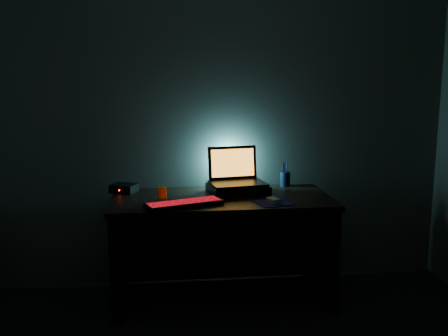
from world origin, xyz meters
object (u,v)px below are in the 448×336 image
laptop (236,175)px  keyboard (184,204)px  juice_glass (162,195)px  mouse (273,200)px  router (124,188)px  pen_cup (285,179)px

laptop → keyboard: laptop is taller
juice_glass → laptop: bearing=28.5°
laptop → juice_glass: (-0.52, -0.28, -0.07)m
laptop → mouse: size_ratio=4.50×
laptop → mouse: bearing=-70.4°
laptop → keyboard: 0.54m
laptop → router: (-0.80, 0.07, -0.09)m
juice_glass → router: size_ratio=0.51×
mouse → pen_cup: 0.54m
juice_glass → router: 0.45m
mouse → juice_glass: bearing=157.1°
keyboard → juice_glass: 0.17m
pen_cup → juice_glass: bearing=-155.1°
keyboard → laptop: bearing=24.3°
laptop → juice_glass: laptop is taller
pen_cup → mouse: bearing=-111.6°
keyboard → mouse: mouse is taller
keyboard → pen_cup: bearing=13.6°
laptop → mouse: (0.20, -0.36, -0.10)m
laptop → pen_cup: 0.43m
mouse → router: (-0.99, 0.43, 0.01)m
keyboard → pen_cup: pen_cup is taller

